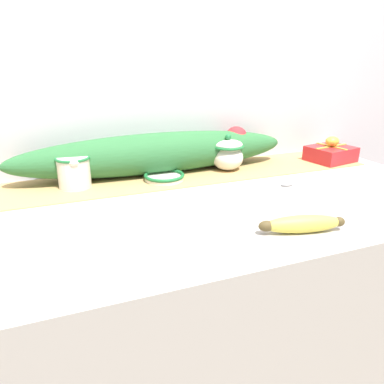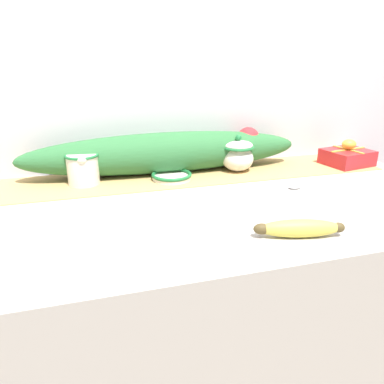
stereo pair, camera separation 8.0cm
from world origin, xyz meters
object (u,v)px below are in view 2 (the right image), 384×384
object	(u,v)px
sugar_bowl	(238,155)
banana	(299,228)
cream_pitcher	(83,168)
gift_box	(347,156)
small_dish	(173,176)
spoon	(292,187)

from	to	relation	value
sugar_bowl	banana	distance (m)	0.49
cream_pitcher	gift_box	distance (m)	0.89
cream_pitcher	sugar_bowl	distance (m)	0.49
banana	small_dish	bearing A→B (deg)	110.23
sugar_bowl	banana	xyz separation A→B (m)	(-0.06, -0.48, -0.04)
sugar_bowl	small_dish	size ratio (longest dim) A/B	0.97
gift_box	banana	bearing A→B (deg)	-135.76
small_dish	spoon	size ratio (longest dim) A/B	0.82
sugar_bowl	cream_pitcher	bearing A→B (deg)	179.86
sugar_bowl	small_dish	distance (m)	0.23
sugar_bowl	small_dish	world-z (taller)	sugar_bowl
small_dish	sugar_bowl	bearing A→B (deg)	7.64
gift_box	sugar_bowl	bearing A→B (deg)	174.80
cream_pitcher	spoon	size ratio (longest dim) A/B	0.75
gift_box	small_dish	bearing A→B (deg)	179.45
banana	spoon	size ratio (longest dim) A/B	1.29
banana	spoon	bearing A→B (deg)	62.22
gift_box	spoon	bearing A→B (deg)	-151.74
banana	spoon	distance (m)	0.32
small_dish	banana	xyz separation A→B (m)	(0.17, -0.45, 0.01)
small_dish	gift_box	size ratio (longest dim) A/B	0.73
sugar_bowl	banana	world-z (taller)	sugar_bowl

